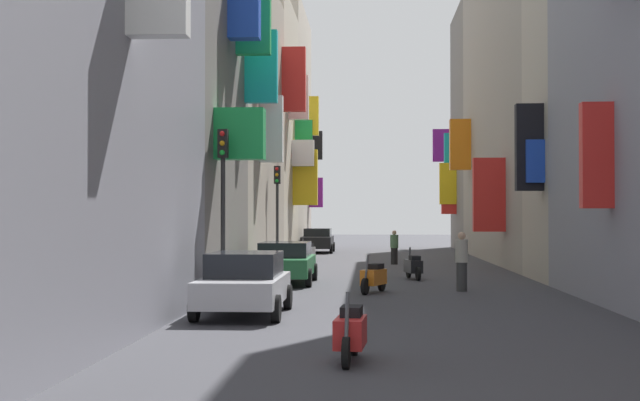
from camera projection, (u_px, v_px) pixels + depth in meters
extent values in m
plane|color=#38383D|center=(390.00, 276.00, 32.63)|extent=(140.00, 140.00, 0.00)
cube|color=slate|center=(132.00, 77.00, 26.59)|extent=(6.00, 7.92, 12.98)
cube|color=#19B2BF|center=(261.00, 67.00, 29.64)|extent=(1.10, 0.37, 2.47)
cube|color=green|center=(240.00, 134.00, 23.91)|extent=(1.35, 0.65, 1.40)
cube|color=green|center=(253.00, 24.00, 27.70)|extent=(1.09, 0.39, 1.94)
cube|color=blue|center=(244.00, 2.00, 26.22)|extent=(0.94, 0.59, 2.23)
cube|color=#9E9384|center=(198.00, 122.00, 36.84)|extent=(6.00, 12.64, 12.44)
cube|color=blue|center=(267.00, 62.00, 33.37)|extent=(0.64, 0.36, 1.46)
cube|color=white|center=(271.00, 129.00, 33.62)|extent=(0.89, 0.42, 2.57)
cube|color=red|center=(265.00, 67.00, 32.80)|extent=(0.62, 0.47, 2.31)
cube|color=red|center=(294.00, 79.00, 42.08)|extent=(1.13, 0.46, 3.10)
cube|color=#BCB29E|center=(237.00, 131.00, 47.49)|extent=(6.00, 8.67, 13.75)
cube|color=white|center=(299.00, 98.00, 45.44)|extent=(1.05, 0.53, 2.30)
cube|color=green|center=(304.00, 146.00, 49.46)|extent=(0.98, 0.38, 2.90)
cube|color=white|center=(303.00, 153.00, 47.47)|extent=(1.20, 0.51, 1.42)
cube|color=yellow|center=(307.00, 116.00, 49.70)|extent=(1.32, 0.54, 2.21)
cube|color=yellow|center=(305.00, 177.00, 48.00)|extent=(1.35, 0.59, 3.05)
cube|color=#B2A899|center=(260.00, 131.00, 57.50)|extent=(6.00, 11.36, 15.67)
cube|color=black|center=(316.00, 145.00, 61.21)|extent=(0.90, 0.46, 2.00)
cube|color=purple|center=(316.00, 193.00, 60.71)|extent=(0.95, 0.51, 2.06)
cube|color=red|center=(596.00, 155.00, 20.75)|extent=(0.74, 0.38, 2.52)
cube|color=#9E9384|center=(620.00, 52.00, 30.51)|extent=(6.00, 4.85, 16.00)
cube|color=purple|center=(530.00, 152.00, 29.15)|extent=(0.83, 0.36, 1.79)
cube|color=blue|center=(534.00, 161.00, 28.91)|extent=(0.61, 0.44, 1.42)
cube|color=black|center=(529.00, 147.00, 29.07)|extent=(0.90, 0.43, 2.90)
cube|color=gray|center=(546.00, 87.00, 43.33)|extent=(6.00, 20.83, 17.28)
cube|color=red|center=(489.00, 195.00, 37.29)|extent=(1.35, 0.49, 3.15)
cube|color=orange|center=(460.00, 145.00, 50.01)|extent=(1.19, 0.65, 2.91)
cube|color=slate|center=(502.00, 130.00, 57.98)|extent=(6.00, 8.55, 15.96)
cube|color=yellow|center=(448.00, 184.00, 58.33)|extent=(1.11, 0.51, 2.77)
cube|color=purple|center=(442.00, 145.00, 61.81)|extent=(1.31, 0.42, 2.30)
cube|color=#19B2BF|center=(449.00, 150.00, 59.61)|extent=(0.69, 0.58, 2.35)
cube|color=red|center=(449.00, 203.00, 58.30)|extent=(0.99, 0.39, 1.50)
cube|color=black|center=(318.00, 242.00, 53.25)|extent=(1.80, 4.50, 0.69)
cube|color=black|center=(318.00, 232.00, 53.48)|extent=(1.58, 2.52, 0.49)
cylinder|color=black|center=(331.00, 249.00, 51.71)|extent=(0.18, 0.60, 0.60)
cylinder|color=black|center=(301.00, 249.00, 51.81)|extent=(0.18, 0.60, 0.60)
cylinder|color=black|center=(333.00, 247.00, 54.67)|extent=(0.18, 0.60, 0.60)
cylinder|color=black|center=(305.00, 247.00, 54.77)|extent=(0.18, 0.60, 0.60)
cube|color=#236638|center=(285.00, 266.00, 29.14)|extent=(1.81, 4.36, 0.59)
cube|color=black|center=(285.00, 249.00, 29.36)|extent=(1.59, 2.44, 0.49)
cylinder|color=black|center=(309.00, 278.00, 27.64)|extent=(0.18, 0.60, 0.60)
cylinder|color=black|center=(252.00, 278.00, 27.75)|extent=(0.18, 0.60, 0.60)
cylinder|color=black|center=(315.00, 272.00, 30.52)|extent=(0.18, 0.60, 0.60)
cylinder|color=black|center=(263.00, 272.00, 30.62)|extent=(0.18, 0.60, 0.60)
cube|color=#B7B7BC|center=(244.00, 289.00, 19.92)|extent=(1.76, 4.04, 0.58)
cube|color=black|center=(245.00, 264.00, 20.13)|extent=(1.55, 2.26, 0.55)
cylinder|color=black|center=(276.00, 309.00, 18.53)|extent=(0.18, 0.60, 0.60)
cylinder|color=black|center=(194.00, 308.00, 18.63)|extent=(0.18, 0.60, 0.60)
cylinder|color=black|center=(288.00, 297.00, 21.19)|extent=(0.18, 0.60, 0.60)
cylinder|color=black|center=(216.00, 296.00, 21.29)|extent=(0.18, 0.60, 0.60)
cube|color=red|center=(350.00, 332.00, 13.58)|extent=(0.52, 1.06, 0.45)
cube|color=black|center=(352.00, 311.00, 13.78)|extent=(0.36, 0.58, 0.16)
cylinder|color=#4C4C51|center=(347.00, 315.00, 13.07)|extent=(0.08, 0.28, 0.68)
cylinder|color=black|center=(346.00, 353.00, 12.94)|extent=(0.14, 0.49, 0.48)
cylinder|color=black|center=(354.00, 341.00, 14.21)|extent=(0.14, 0.49, 0.48)
cube|color=orange|center=(374.00, 277.00, 25.64)|extent=(0.81, 1.20, 0.45)
cube|color=black|center=(376.00, 266.00, 25.84)|extent=(0.50, 0.64, 0.16)
cylinder|color=#4C4C51|center=(367.00, 267.00, 25.14)|extent=(0.15, 0.28, 0.68)
cylinder|color=black|center=(365.00, 286.00, 25.00)|extent=(0.26, 0.48, 0.48)
cylinder|color=black|center=(382.00, 283.00, 26.28)|extent=(0.26, 0.48, 0.48)
cube|color=black|center=(413.00, 266.00, 31.09)|extent=(0.65, 1.26, 0.45)
cube|color=black|center=(415.00, 258.00, 30.87)|extent=(0.41, 0.61, 0.16)
cylinder|color=#4C4C51|center=(409.00, 256.00, 31.69)|extent=(0.11, 0.28, 0.68)
cylinder|color=black|center=(409.00, 271.00, 31.83)|extent=(0.18, 0.49, 0.48)
cylinder|color=black|center=(418.00, 274.00, 30.34)|extent=(0.18, 0.49, 0.48)
cube|color=#ADADB2|center=(307.00, 251.00, 43.70)|extent=(0.81, 1.21, 0.45)
cube|color=black|center=(309.00, 245.00, 43.90)|extent=(0.50, 0.64, 0.16)
cylinder|color=#4C4C51|center=(302.00, 245.00, 43.19)|extent=(0.15, 0.28, 0.68)
cylinder|color=black|center=(301.00, 257.00, 43.06)|extent=(0.26, 0.48, 0.48)
cylinder|color=black|center=(313.00, 255.00, 44.34)|extent=(0.26, 0.48, 0.48)
cylinder|color=black|center=(394.00, 256.00, 40.48)|extent=(0.33, 0.33, 0.77)
cylinder|color=#4C724C|center=(394.00, 241.00, 40.49)|extent=(0.39, 0.39, 0.61)
sphere|color=tan|center=(394.00, 233.00, 40.49)|extent=(0.21, 0.21, 0.21)
cylinder|color=#373737|center=(462.00, 277.00, 26.19)|extent=(0.41, 0.41, 0.87)
cylinder|color=#B2AD9E|center=(462.00, 251.00, 26.20)|extent=(0.49, 0.49, 0.69)
sphere|color=tan|center=(462.00, 236.00, 26.21)|extent=(0.23, 0.23, 0.23)
cylinder|color=#2D2D2D|center=(223.00, 230.00, 22.99)|extent=(0.12, 0.12, 3.80)
cube|color=black|center=(223.00, 144.00, 23.03)|extent=(0.26, 0.26, 0.75)
sphere|color=red|center=(222.00, 134.00, 22.89)|extent=(0.14, 0.14, 0.14)
sphere|color=orange|center=(222.00, 143.00, 22.89)|extent=(0.14, 0.14, 0.14)
sphere|color=green|center=(222.00, 153.00, 22.88)|extent=(0.14, 0.14, 0.14)
cylinder|color=#2D2D2D|center=(277.00, 227.00, 36.39)|extent=(0.12, 0.12, 3.59)
cube|color=black|center=(277.00, 175.00, 36.42)|extent=(0.26, 0.26, 0.75)
sphere|color=red|center=(277.00, 169.00, 36.29)|extent=(0.14, 0.14, 0.14)
sphere|color=orange|center=(277.00, 175.00, 36.28)|extent=(0.14, 0.14, 0.14)
sphere|color=green|center=(277.00, 181.00, 36.28)|extent=(0.14, 0.14, 0.14)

